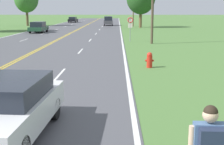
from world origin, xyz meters
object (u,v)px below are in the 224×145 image
(car_black_sedan_mid_far, at_px, (73,20))
(fire_hydrant, at_px, (150,60))
(car_dark_green_sedan_approaching, at_px, (38,27))
(car_dark_grey_van_mid_near, at_px, (108,21))
(traffic_sign, at_px, (130,23))
(car_white_sedan_nearest, at_px, (8,108))

(car_black_sedan_mid_far, bearing_deg, fire_hydrant, -165.92)
(car_dark_green_sedan_approaching, height_order, car_black_sedan_mid_far, car_dark_green_sedan_approaching)
(car_dark_green_sedan_approaching, bearing_deg, fire_hydrant, -154.42)
(car_dark_grey_van_mid_near, bearing_deg, car_dark_green_sedan_approaching, -25.98)
(fire_hydrant, xyz_separation_m, traffic_sign, (-0.52, 14.58, 1.43))
(traffic_sign, height_order, car_white_sedan_nearest, traffic_sign)
(fire_hydrant, xyz_separation_m, car_white_sedan_nearest, (-4.61, -9.92, 0.34))
(car_white_sedan_nearest, relative_size, car_dark_grey_van_mid_near, 1.14)
(car_dark_green_sedan_approaching, xyz_separation_m, car_dark_grey_van_mid_near, (9.40, 20.25, 0.16))
(fire_hydrant, distance_m, car_dark_green_sedan_approaching, 30.14)
(fire_hydrant, relative_size, car_black_sedan_mid_far, 0.19)
(traffic_sign, xyz_separation_m, car_dark_green_sedan_approaching, (-12.57, 12.56, -1.07))
(car_dark_green_sedan_approaching, bearing_deg, car_black_sedan_mid_far, -0.05)
(car_dark_green_sedan_approaching, distance_m, car_dark_grey_van_mid_near, 22.33)
(car_white_sedan_nearest, bearing_deg, car_dark_green_sedan_approaching, -164.37)
(fire_hydrant, distance_m, car_white_sedan_nearest, 10.94)
(car_white_sedan_nearest, xyz_separation_m, car_dark_grey_van_mid_near, (0.92, 57.31, 0.17))
(car_white_sedan_nearest, xyz_separation_m, car_black_sedan_mid_far, (-8.55, 72.65, -0.05))
(fire_hydrant, distance_m, traffic_sign, 14.66)
(car_white_sedan_nearest, distance_m, car_black_sedan_mid_far, 73.15)
(fire_hydrant, height_order, car_white_sedan_nearest, car_white_sedan_nearest)
(car_dark_green_sedan_approaching, bearing_deg, car_white_sedan_nearest, -167.27)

